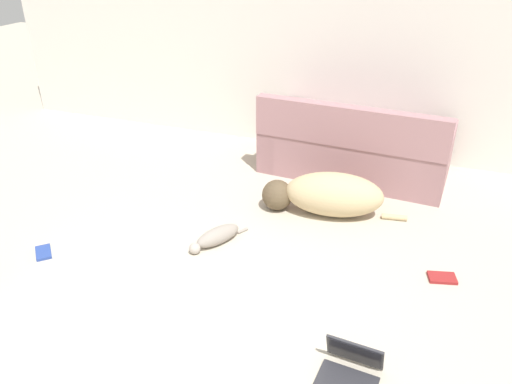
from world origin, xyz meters
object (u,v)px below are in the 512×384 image
(couch, at_px, (354,149))
(laptop_open, at_px, (352,364))
(book_red, at_px, (442,278))
(dog, at_px, (327,195))
(cat, at_px, (216,237))
(book_blue, at_px, (43,252))

(couch, xyz_separation_m, laptop_open, (0.53, -2.78, -0.21))
(couch, relative_size, book_red, 8.51)
(dog, xyz_separation_m, book_red, (1.07, -0.67, -0.18))
(dog, distance_m, cat, 1.12)
(laptop_open, height_order, book_red, laptop_open)
(couch, relative_size, book_blue, 8.58)
(cat, relative_size, book_red, 2.40)
(cat, height_order, book_blue, cat)
(book_red, relative_size, book_blue, 1.01)
(laptop_open, bearing_deg, book_blue, 176.82)
(dog, relative_size, laptop_open, 3.69)
(laptop_open, relative_size, book_red, 1.58)
(cat, bearing_deg, dog, 167.08)
(book_red, bearing_deg, laptop_open, -112.56)
(book_blue, bearing_deg, dog, 36.04)
(couch, bearing_deg, book_blue, 53.13)
(couch, height_order, laptop_open, couch)
(book_blue, bearing_deg, book_red, 14.49)
(cat, bearing_deg, book_red, 123.99)
(book_red, distance_m, book_blue, 3.19)
(couch, relative_size, laptop_open, 5.38)
(laptop_open, bearing_deg, book_red, 71.95)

